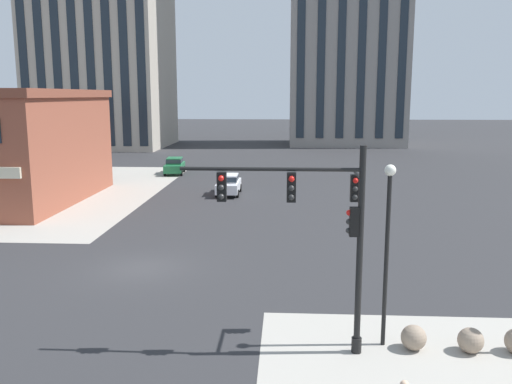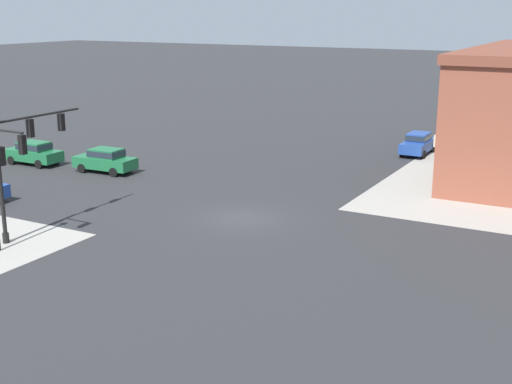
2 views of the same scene
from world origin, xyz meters
TOP-DOWN VIEW (x-y plane):
  - ground_plane at (0.00, 0.00)m, footprint 320.00×320.00m
  - traffic_signal_main at (8.02, -7.80)m, footprint 5.69×2.09m
  - bollard_sphere_curb_a at (10.92, -7.70)m, footprint 0.81×0.81m
  - bollard_sphere_curb_b at (12.68, -7.81)m, footprint 0.81×0.81m
  - street_lamp_corner_near at (10.00, -7.41)m, footprint 0.36×0.36m
  - car_main_northbound_far at (2.05, 19.44)m, footprint 1.92×4.41m
  - car_main_southbound_near at (-4.81, 30.94)m, footprint 2.17×4.53m

SIDE VIEW (x-z plane):
  - ground_plane at x=0.00m, z-range 0.00..0.00m
  - bollard_sphere_curb_a at x=10.92m, z-range 0.00..0.81m
  - bollard_sphere_curb_b at x=12.68m, z-range 0.00..0.81m
  - car_main_northbound_far at x=2.05m, z-range 0.08..1.76m
  - car_main_southbound_near at x=-4.81m, z-range 0.08..1.76m
  - street_lamp_corner_near at x=10.00m, z-range 0.71..6.67m
  - traffic_signal_main at x=8.02m, z-range 0.90..7.50m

